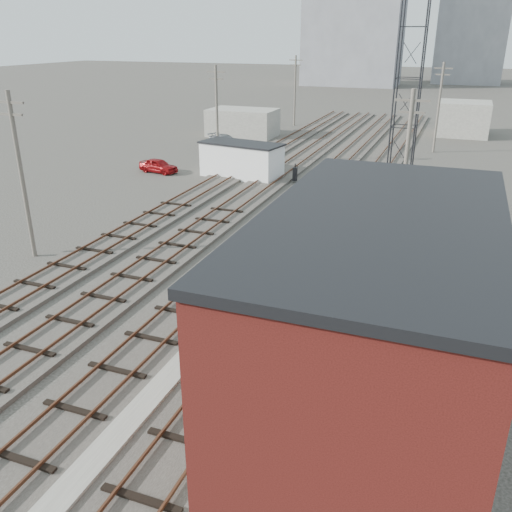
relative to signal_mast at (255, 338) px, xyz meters
The scene contains 23 objects.
ground 47.91m from the signal_mast, 94.43° to the left, with size 320.00×320.00×0.00m, color #282621.
track_right 26.84m from the signal_mast, 92.57° to the left, with size 3.20×90.00×0.39m.
track_mid_right 27.31m from the signal_mast, 101.02° to the left, with size 3.20×90.00×0.39m.
track_mid_left 28.34m from the signal_mast, 109.01° to the left, with size 3.20×90.00×0.39m.
track_left 29.88m from the signal_mast, 116.30° to the left, with size 3.20×90.00×0.39m.
platform_curb 4.29m from the signal_mast, 151.87° to the left, with size 0.90×28.00×0.26m, color gray.
brick_building 4.00m from the signal_mast, ahead, with size 6.54×12.20×7.22m.
lattice_tower 23.34m from the signal_mast, 85.47° to the left, with size 1.60×1.60×15.00m.
utility_pole_left_a 18.10m from the signal_mast, 154.55° to the left, with size 1.80×0.24×9.00m.
utility_pole_left_b 36.58m from the signal_mast, 116.35° to the left, with size 1.80×0.24×9.00m.
utility_pole_left_c 59.99m from the signal_mast, 105.68° to the left, with size 1.80×0.24×9.00m.
utility_pole_right_a 16.14m from the signal_mast, 79.89° to the left, with size 1.80×0.24×9.00m.
utility_pole_right_b 45.86m from the signal_mast, 86.49° to the left, with size 1.80×0.24×9.00m.
apartment_left 125.25m from the signal_mast, 100.03° to the left, with size 22.00×14.00×30.00m, color gray.
apartment_right 138.18m from the signal_mast, 88.21° to the left, with size 16.00×12.00×26.00m, color gray.
shed_left 51.62m from the signal_mast, 112.44° to the left, with size 8.00×5.00×3.20m, color gray.
shed_right 57.96m from the signal_mast, 84.75° to the left, with size 6.00×6.00×4.00m, color gray.
signal_mast is the anchor object (origin of this frame).
switch_stand 29.55m from the signal_mast, 104.24° to the left, with size 0.35×0.35×1.47m.
site_trailer 31.11m from the signal_mast, 112.92° to the left, with size 7.54×4.26×3.00m.
car_red 33.94m from the signal_mast, 125.63° to the left, with size 1.48×3.68×1.25m, color maroon.
car_silver 41.75m from the signal_mast, 114.18° to the left, with size 1.52×4.37×1.44m, color #95979B.
car_grey 44.93m from the signal_mast, 115.00° to the left, with size 1.81×4.46×1.30m, color slate.
Camera 1 is at (9.15, -2.00, 11.61)m, focal length 38.00 mm.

